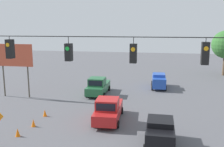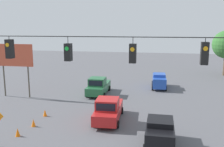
% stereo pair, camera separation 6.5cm
% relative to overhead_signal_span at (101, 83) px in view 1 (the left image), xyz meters
% --- Properties ---
extents(overhead_signal_span, '(22.15, 0.38, 8.59)m').
position_rel_overhead_signal_span_xyz_m(overhead_signal_span, '(0.00, 0.00, 0.00)').
color(overhead_signal_span, slate).
rests_on(overhead_signal_span, ground_plane).
extents(pickup_truck_green_withflow_far, '(2.38, 5.44, 2.12)m').
position_rel_overhead_signal_span_xyz_m(pickup_truck_green_withflow_far, '(4.52, -17.05, -4.41)').
color(pickup_truck_green_withflow_far, '#236038').
rests_on(pickup_truck_green_withflow_far, ground_plane).
extents(sedan_blue_oncoming_deep, '(2.07, 4.52, 1.95)m').
position_rel_overhead_signal_span_xyz_m(sedan_blue_oncoming_deep, '(-2.71, -21.71, -4.37)').
color(sedan_blue_oncoming_deep, '#234CB2').
rests_on(sedan_blue_oncoming_deep, ground_plane).
extents(sedan_black_crossing_near, '(2.07, 3.99, 1.94)m').
position_rel_overhead_signal_span_xyz_m(sedan_black_crossing_near, '(-2.98, -4.72, -4.37)').
color(sedan_black_crossing_near, black).
rests_on(sedan_black_crossing_near, ground_plane).
extents(pickup_truck_red_withflow_mid, '(2.46, 5.38, 2.12)m').
position_rel_overhead_signal_span_xyz_m(pickup_truck_red_withflow_mid, '(1.48, -8.68, -4.41)').
color(pickup_truck_red_withflow_mid, red).
rests_on(pickup_truck_red_withflow_mid, ground_plane).
extents(traffic_cone_nearest, '(0.35, 0.35, 0.64)m').
position_rel_overhead_signal_span_xyz_m(traffic_cone_nearest, '(7.49, -4.21, -5.06)').
color(traffic_cone_nearest, orange).
rests_on(traffic_cone_nearest, ground_plane).
extents(traffic_cone_second, '(0.35, 0.35, 0.64)m').
position_rel_overhead_signal_span_xyz_m(traffic_cone_second, '(7.26, -6.16, -5.06)').
color(traffic_cone_second, orange).
rests_on(traffic_cone_second, ground_plane).
extents(traffic_cone_third, '(0.35, 0.35, 0.64)m').
position_rel_overhead_signal_span_xyz_m(traffic_cone_third, '(7.42, -8.59, -5.06)').
color(traffic_cone_third, orange).
rests_on(traffic_cone_third, ground_plane).
extents(roadside_billboard, '(4.49, 0.16, 6.19)m').
position_rel_overhead_signal_span_xyz_m(roadside_billboard, '(13.63, -14.09, -0.84)').
color(roadside_billboard, '#4C473D').
rests_on(roadside_billboard, ground_plane).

